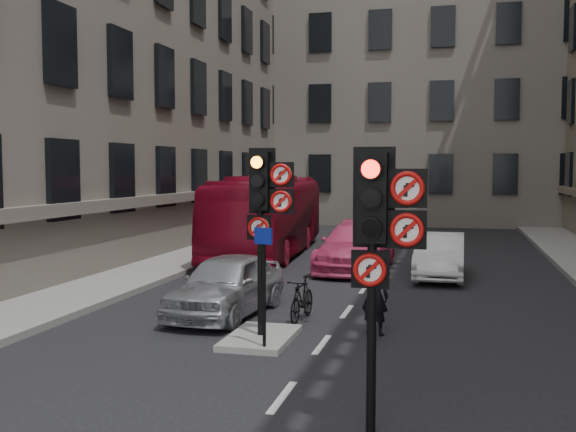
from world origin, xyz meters
The scene contains 12 objects.
pavement_left centered at (-7.20, 12.00, 0.08)m, with size 3.00×50.00×0.16m, color gray.
centre_island centered at (-1.20, 5.00, 0.06)m, with size 1.20×2.00×0.12m, color gray.
building_far centered at (0.00, 38.00, 10.00)m, with size 30.00×14.00×20.00m, color slate.
signal_near centered at (1.49, 0.99, 2.58)m, with size 0.91×0.40×3.58m.
signal_far centered at (-1.11, 4.99, 2.70)m, with size 0.91×0.40×3.58m.
car_silver centered at (-2.58, 7.00, 0.70)m, with size 1.64×4.09×1.39m, color #A9ABB1.
car_white centered at (1.96, 13.49, 0.67)m, with size 1.42×4.07×1.34m, color silver.
car_pink centered at (-0.71, 14.44, 0.76)m, with size 2.12×5.21×1.51m, color #DA4075.
bus_red centered at (-4.50, 17.32, 1.51)m, with size 2.53×10.82×3.02m, color maroon.
motorcycle centered at (-0.80, 6.82, 0.48)m, with size 0.45×1.60×0.96m, color black.
motorcyclist centered at (0.86, 6.00, 0.79)m, with size 0.57×0.38×1.57m, color black.
info_sign centered at (-0.90, 4.18, 1.50)m, with size 0.36×0.17×2.14m.
Camera 1 is at (2.37, -7.22, 3.31)m, focal length 42.00 mm.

